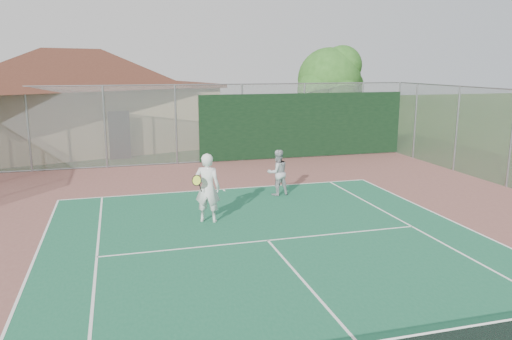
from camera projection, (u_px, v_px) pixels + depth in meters
The scene contains 7 objects.
back_fence at pixel (245, 125), 22.72m from camera, with size 20.08×0.11×3.53m.
side_fence_right at pixel (457, 129), 20.56m from camera, with size 0.08×9.00×3.50m.
clubhouse at pixel (75, 89), 26.32m from camera, with size 16.16×12.90×6.11m.
bleachers at pixel (4, 148), 22.93m from camera, with size 3.38×2.44×1.11m.
tree at pixel (331, 82), 25.54m from camera, with size 3.81×3.61×5.32m.
player_white_front at pixel (207, 188), 13.86m from camera, with size 0.95×0.84×1.95m.
player_grey_back at pixel (278, 173), 16.79m from camera, with size 0.83×0.69×1.55m.
Camera 1 is at (-3.49, -4.98, 4.35)m, focal length 35.00 mm.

